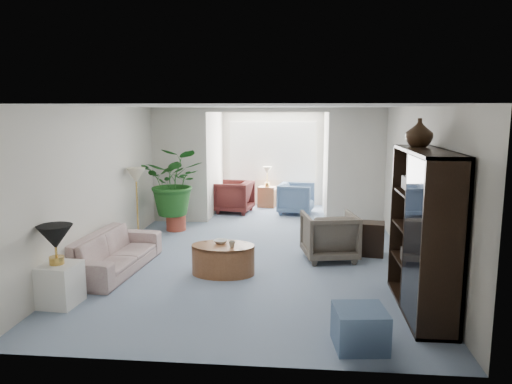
# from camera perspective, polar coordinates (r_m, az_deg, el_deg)

# --- Properties ---
(floor) EXTENTS (6.00, 6.00, 0.00)m
(floor) POSITION_cam_1_polar(r_m,az_deg,el_deg) (7.77, -0.42, -8.76)
(floor) COLOR #8495AE
(floor) RESTS_ON ground
(sunroom_floor) EXTENTS (2.60, 2.60, 0.00)m
(sunroom_floor) POSITION_cam_1_polar(r_m,az_deg,el_deg) (11.72, 1.61, -2.48)
(sunroom_floor) COLOR #8495AE
(sunroom_floor) RESTS_ON ground
(back_pier_left) EXTENTS (1.20, 0.12, 2.50)m
(back_pier_left) POSITION_cam_1_polar(r_m,az_deg,el_deg) (10.74, -8.94, 3.07)
(back_pier_left) COLOR silver
(back_pier_left) RESTS_ON ground
(back_pier_right) EXTENTS (1.20, 0.12, 2.50)m
(back_pier_right) POSITION_cam_1_polar(r_m,az_deg,el_deg) (10.47, 11.68, 2.82)
(back_pier_right) COLOR silver
(back_pier_right) RESTS_ON ground
(back_header) EXTENTS (2.60, 0.12, 0.10)m
(back_header) POSITION_cam_1_polar(r_m,az_deg,el_deg) (10.37, 1.26, 9.60)
(back_header) COLOR silver
(back_header) RESTS_ON back_pier_left
(window_pane) EXTENTS (2.20, 0.02, 1.50)m
(window_pane) POSITION_cam_1_polar(r_m,az_deg,el_deg) (12.58, 1.96, 4.80)
(window_pane) COLOR white
(window_blinds) EXTENTS (2.20, 0.02, 1.50)m
(window_blinds) POSITION_cam_1_polar(r_m,az_deg,el_deg) (12.55, 1.96, 4.79)
(window_blinds) COLOR white
(framed_picture) EXTENTS (0.04, 0.50, 0.40)m
(framed_picture) POSITION_cam_1_polar(r_m,az_deg,el_deg) (7.48, 18.63, 3.36)
(framed_picture) COLOR beige
(sofa) EXTENTS (0.93, 2.05, 0.58)m
(sofa) POSITION_cam_1_polar(r_m,az_deg,el_deg) (7.83, -16.26, -6.78)
(sofa) COLOR #BEB0A0
(sofa) RESTS_ON ground
(end_table) EXTENTS (0.52, 0.52, 0.53)m
(end_table) POSITION_cam_1_polar(r_m,az_deg,el_deg) (6.75, -22.10, -9.97)
(end_table) COLOR white
(end_table) RESTS_ON ground
(table_lamp) EXTENTS (0.44, 0.44, 0.30)m
(table_lamp) POSITION_cam_1_polar(r_m,az_deg,el_deg) (6.58, -22.44, -4.90)
(table_lamp) COLOR black
(table_lamp) RESTS_ON end_table
(floor_lamp) EXTENTS (0.36, 0.36, 0.28)m
(floor_lamp) POSITION_cam_1_polar(r_m,az_deg,el_deg) (9.29, -13.86, 1.91)
(floor_lamp) COLOR beige
(floor_lamp) RESTS_ON ground
(coffee_table) EXTENTS (1.16, 1.16, 0.45)m
(coffee_table) POSITION_cam_1_polar(r_m,az_deg,el_deg) (7.41, -3.86, -7.88)
(coffee_table) COLOR brown
(coffee_table) RESTS_ON ground
(coffee_bowl) EXTENTS (0.26, 0.26, 0.05)m
(coffee_bowl) POSITION_cam_1_polar(r_m,az_deg,el_deg) (7.44, -4.14, -5.79)
(coffee_bowl) COLOR white
(coffee_bowl) RESTS_ON coffee_table
(coffee_cup) EXTENTS (0.12, 0.12, 0.09)m
(coffee_cup) POSITION_cam_1_polar(r_m,az_deg,el_deg) (7.22, -2.83, -6.11)
(coffee_cup) COLOR #B9B4A2
(coffee_cup) RESTS_ON coffee_table
(wingback_chair) EXTENTS (0.98, 1.00, 0.78)m
(wingback_chair) POSITION_cam_1_polar(r_m,az_deg,el_deg) (8.16, 8.58, -5.10)
(wingback_chair) COLOR #64594F
(wingback_chair) RESTS_ON ground
(side_table_dark) EXTENTS (0.53, 0.45, 0.57)m
(side_table_dark) POSITION_cam_1_polar(r_m,az_deg,el_deg) (8.55, 13.16, -5.33)
(side_table_dark) COLOR black
(side_table_dark) RESTS_ON ground
(entertainment_cabinet) EXTENTS (0.48, 1.78, 1.98)m
(entertainment_cabinet) POSITION_cam_1_polar(r_m,az_deg,el_deg) (6.25, 19.01, -4.42)
(entertainment_cabinet) COLOR black
(entertainment_cabinet) RESTS_ON ground
(cabinet_urn) EXTENTS (0.34, 0.34, 0.36)m
(cabinet_urn) POSITION_cam_1_polar(r_m,az_deg,el_deg) (6.57, 18.55, 6.61)
(cabinet_urn) COLOR black
(cabinet_urn) RESTS_ON entertainment_cabinet
(ottoman) EXTENTS (0.58, 0.58, 0.42)m
(ottoman) POSITION_cam_1_polar(r_m,az_deg,el_deg) (5.36, 12.05, -15.28)
(ottoman) COLOR slate
(ottoman) RESTS_ON ground
(plant_pot) EXTENTS (0.40, 0.40, 0.32)m
(plant_pot) POSITION_cam_1_polar(r_m,az_deg,el_deg) (10.17, -9.33, -3.54)
(plant_pot) COLOR #9D3E2D
(plant_pot) RESTS_ON ground
(house_plant) EXTENTS (1.24, 1.08, 1.38)m
(house_plant) POSITION_cam_1_polar(r_m,az_deg,el_deg) (10.01, -9.46, 1.20)
(house_plant) COLOR #205A1E
(house_plant) RESTS_ON plant_pot
(sunroom_chair_blue) EXTENTS (0.92, 0.90, 0.73)m
(sunroom_chair_blue) POSITION_cam_1_polar(r_m,az_deg,el_deg) (11.63, 4.73, -0.76)
(sunroom_chair_blue) COLOR slate
(sunroom_chair_blue) RESTS_ON ground
(sunroom_chair_maroon) EXTENTS (0.97, 0.95, 0.77)m
(sunroom_chair_maroon) POSITION_cam_1_polar(r_m,az_deg,el_deg) (11.74, -2.61, -0.55)
(sunroom_chair_maroon) COLOR #54201D
(sunroom_chair_maroon) RESTS_ON ground
(sunroom_table) EXTENTS (0.48, 0.40, 0.52)m
(sunroom_table) POSITION_cam_1_polar(r_m,az_deg,el_deg) (12.42, 1.30, -0.56)
(sunroom_table) COLOR brown
(sunroom_table) RESTS_ON ground
(shelf_clutter) EXTENTS (0.30, 1.03, 1.06)m
(shelf_clutter) POSITION_cam_1_polar(r_m,az_deg,el_deg) (6.11, 18.84, -3.76)
(shelf_clutter) COLOR #5E5B58
(shelf_clutter) RESTS_ON entertainment_cabinet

